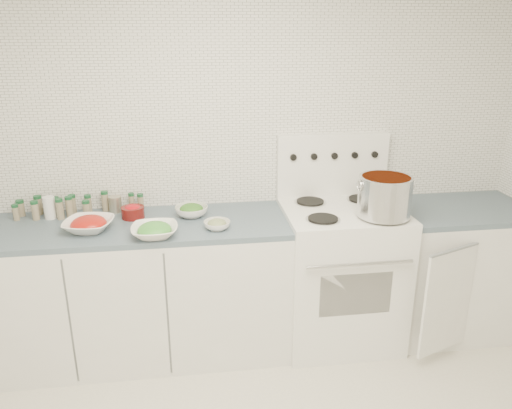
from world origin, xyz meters
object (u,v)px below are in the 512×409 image
(stove, at_px, (339,270))
(bowl_tomato, at_px, (89,224))
(bowl_snowpea, at_px, (155,230))
(stock_pot, at_px, (385,195))

(stove, height_order, bowl_tomato, stove)
(stove, distance_m, bowl_snowpea, 1.27)
(stock_pot, relative_size, bowl_tomato, 1.04)
(bowl_tomato, distance_m, bowl_snowpea, 0.41)
(stove, xyz_separation_m, stock_pot, (0.19, -0.18, 0.58))
(bowl_tomato, bearing_deg, stock_pot, -3.67)
(bowl_snowpea, bearing_deg, bowl_tomato, 159.94)
(bowl_tomato, xyz_separation_m, bowl_snowpea, (0.39, -0.14, -0.00))
(stove, bearing_deg, stock_pot, -43.17)
(stove, xyz_separation_m, bowl_snowpea, (-1.18, -0.21, 0.44))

